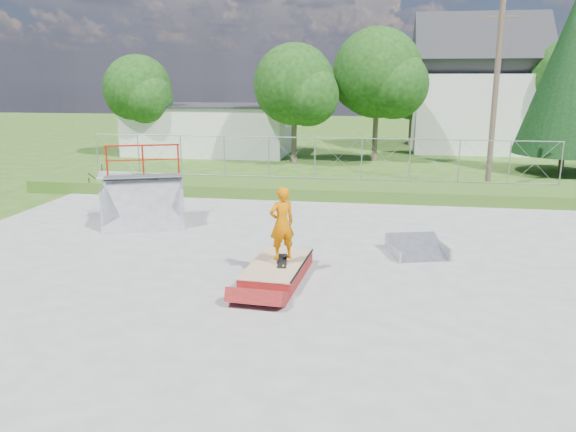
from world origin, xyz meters
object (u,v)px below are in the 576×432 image
(grind_box, at_px, (277,271))
(skater, at_px, (282,226))
(quarter_pipe, at_px, (143,188))
(flat_bank_ramp, at_px, (417,248))

(grind_box, distance_m, skater, 1.12)
(quarter_pipe, distance_m, flat_bank_ramp, 8.95)
(grind_box, relative_size, flat_bank_ramp, 1.77)
(quarter_pipe, bearing_deg, skater, -58.80)
(quarter_pipe, bearing_deg, grind_box, -59.51)
(grind_box, bearing_deg, quarter_pipe, 145.15)
(grind_box, bearing_deg, skater, 14.29)
(grind_box, bearing_deg, flat_bank_ramp, 38.49)
(grind_box, relative_size, quarter_pipe, 1.05)
(grind_box, height_order, quarter_pipe, quarter_pipe)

